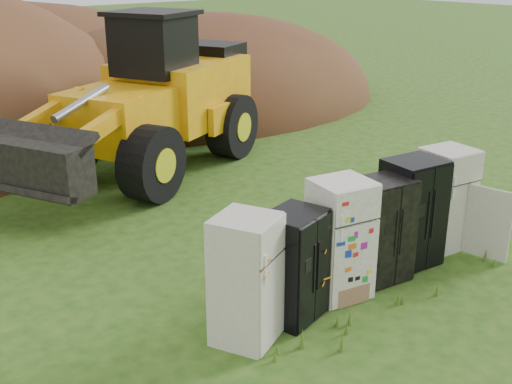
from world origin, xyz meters
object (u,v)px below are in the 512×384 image
Objects in this scene: fridge_leftmost at (245,280)px; fridge_open_door at (445,199)px; fridge_dark_mid at (382,230)px; wheel_loader at (132,99)px; fridge_black_side at (294,266)px; fridge_sticker at (340,239)px; fridge_black_right at (412,212)px.

fridge_open_door is (4.68, 0.07, 0.01)m from fridge_leftmost.
fridge_dark_mid is (2.83, -0.00, -0.05)m from fridge_leftmost.
fridge_leftmost is 0.23× the size of wheel_loader.
fridge_black_side is at bearing -125.42° from wheel_loader.
fridge_leftmost is 1.91m from fridge_sticker.
fridge_leftmost is 0.97× the size of fridge_sticker.
fridge_black_right is 0.24× the size of wheel_loader.
fridge_black_side is 2.77m from fridge_black_right.
fridge_dark_mid is at bearing -168.99° from fridge_black_right.
fridge_black_side is 0.90× the size of fridge_open_door.
fridge_sticker is 1.76m from fridge_black_right.
fridge_sticker is 1.02× the size of fridge_open_door.
fridge_dark_mid is (0.93, -0.05, -0.08)m from fridge_sticker.
fridge_open_door reaches higher than fridge_dark_mid.
wheel_loader reaches higher than fridge_leftmost.
fridge_black_side is at bearing -24.24° from fridge_leftmost.
fridge_black_side is 0.97× the size of fridge_dark_mid.
fridge_dark_mid is at bearing -14.65° from fridge_black_side.
wheel_loader reaches higher than fridge_open_door.
fridge_open_door is (2.77, 0.03, -0.02)m from fridge_sticker.
fridge_black_side is at bearing -166.28° from fridge_sticker.
fridge_black_side is 1.93m from fridge_dark_mid.
fridge_leftmost is 0.98× the size of fridge_black_right.
fridge_open_door is at bearing 11.27° from fridge_dark_mid.
fridge_dark_mid is (1.93, -0.01, 0.03)m from fridge_black_side.
fridge_leftmost is 2.83m from fridge_dark_mid.
wheel_loader reaches higher than fridge_black_side.
fridge_sticker is (1.91, 0.05, 0.03)m from fridge_leftmost.
fridge_leftmost is at bearing -132.21° from wheel_loader.
fridge_black_side is 7.27m from wheel_loader.
fridge_black_right is at bearing -168.86° from fridge_open_door.
wheel_loader reaches higher than fridge_dark_mid.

